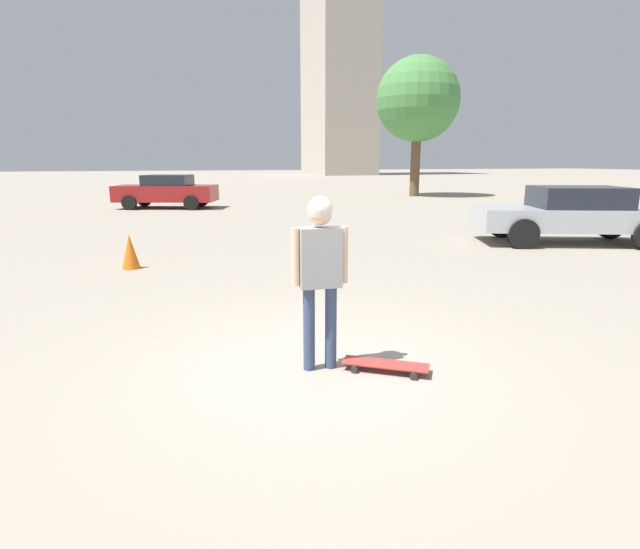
# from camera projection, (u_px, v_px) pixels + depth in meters

# --- Properties ---
(ground_plane) EXTENTS (220.00, 220.00, 0.00)m
(ground_plane) POSITION_uv_depth(u_px,v_px,m) (320.00, 368.00, 5.08)
(ground_plane) COLOR gray
(person) EXTENTS (0.56, 0.24, 1.74)m
(person) POSITION_uv_depth(u_px,v_px,m) (320.00, 262.00, 4.83)
(person) COLOR #38476B
(person) RESTS_ON ground_plane
(skateboard) EXTENTS (0.84, 0.67, 0.08)m
(skateboard) POSITION_uv_depth(u_px,v_px,m) (385.00, 365.00, 4.98)
(skateboard) COLOR #A5332D
(skateboard) RESTS_ON ground_plane
(car_parked_near) EXTENTS (4.99, 3.39, 1.43)m
(car_parked_near) POSITION_uv_depth(u_px,v_px,m) (573.00, 214.00, 12.61)
(car_parked_near) COLOR #ADB2B7
(car_parked_near) RESTS_ON ground_plane
(car_parked_far) EXTENTS (4.65, 3.09, 1.46)m
(car_parked_far) POSITION_uv_depth(u_px,v_px,m) (167.00, 191.00, 22.08)
(car_parked_far) COLOR maroon
(car_parked_far) RESTS_ON ground_plane
(building_block_distant) EXTENTS (8.39, 12.45, 41.94)m
(building_block_distant) POSITION_uv_depth(u_px,v_px,m) (339.00, 29.00, 73.07)
(building_block_distant) COLOR #B2A899
(building_block_distant) RESTS_ON ground_plane
(tree_distant) EXTENTS (4.80, 4.80, 7.92)m
(tree_distant) POSITION_uv_depth(u_px,v_px,m) (418.00, 100.00, 28.68)
(tree_distant) COLOR brown
(tree_distant) RESTS_ON ground_plane
(traffic_cone) EXTENTS (0.34, 0.34, 0.68)m
(traffic_cone) POSITION_uv_depth(u_px,v_px,m) (130.00, 251.00, 9.70)
(traffic_cone) COLOR orange
(traffic_cone) RESTS_ON ground_plane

